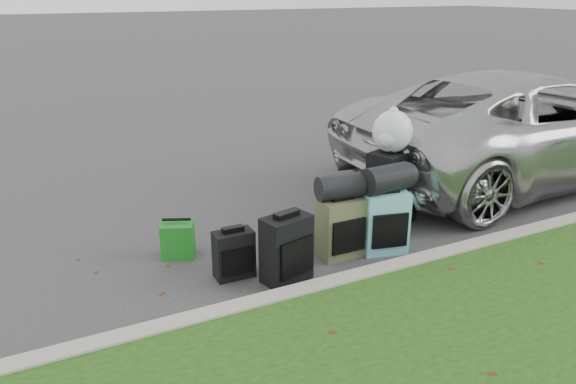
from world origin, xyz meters
name	(u,v)px	position (x,y,z in m)	size (l,w,h in m)	color
ground	(305,245)	(0.00, 0.00, 0.00)	(120.00, 120.00, 0.00)	#383535
curb	(358,280)	(0.00, -1.00, 0.07)	(120.00, 0.18, 0.15)	#9E937F
suv	(525,125)	(3.85, 0.64, 0.75)	(2.48, 5.37, 1.49)	#B7B7B2
suitcase_small_black	(234,254)	(-0.92, -0.29, 0.23)	(0.37, 0.20, 0.46)	black
suitcase_large_black_left	(286,249)	(-0.51, -0.58, 0.32)	(0.44, 0.27, 0.64)	black
suitcase_olive	(341,228)	(0.20, -0.37, 0.31)	(0.44, 0.28, 0.61)	#45462D
suitcase_teal	(384,222)	(0.65, -0.49, 0.32)	(0.45, 0.27, 0.65)	#58A5AA
suitcase_large_black_right	(392,188)	(1.16, 0.08, 0.43)	(0.57, 0.34, 0.86)	black
tote_green	(178,240)	(-1.26, 0.37, 0.18)	(0.32, 0.25, 0.36)	#1B7A1C
tote_navy	(291,234)	(-0.16, 0.03, 0.15)	(0.27, 0.21, 0.29)	navy
duffel_left	(340,187)	(0.19, -0.34, 0.73)	(0.25, 0.25, 0.46)	black
duffel_right	(387,179)	(0.66, -0.47, 0.78)	(0.27, 0.27, 0.49)	black
trash_bag	(393,132)	(1.12, 0.08, 1.09)	(0.45, 0.45, 0.45)	white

